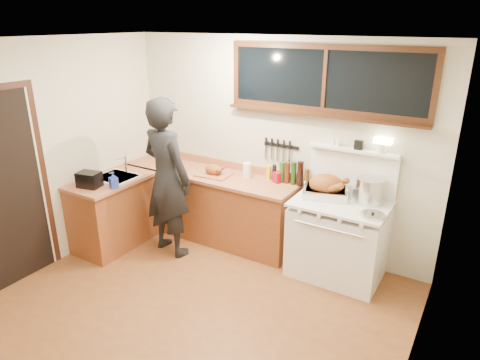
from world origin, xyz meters
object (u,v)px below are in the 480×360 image
Objects in this scene: man at (167,178)px; cutting_board at (214,171)px; vintage_stove at (338,237)px; roast_turkey at (326,188)px.

man reaches higher than cutting_board.
vintage_stove reaches higher than roast_turkey.
cutting_board is (0.30, 0.55, -0.02)m from man.
vintage_stove is 2.11m from man.
cutting_board is 1.47m from roast_turkey.
man is 0.63m from cutting_board.
roast_turkey reaches higher than cutting_board.
man reaches higher than roast_turkey.
man is at bearing -164.02° from vintage_stove.
cutting_board is at bearing 61.05° from man.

